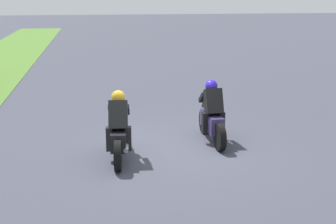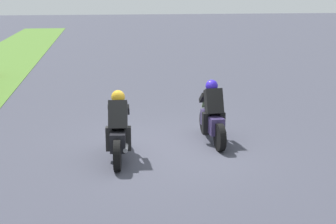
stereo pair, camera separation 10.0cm
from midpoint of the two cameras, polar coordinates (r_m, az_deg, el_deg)
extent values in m
plane|color=#3A3C48|center=(11.21, 0.08, -4.40)|extent=(120.00, 120.00, 0.00)
cylinder|color=black|center=(12.36, 4.12, -1.09)|extent=(0.64, 0.16, 0.64)
cylinder|color=black|center=(11.06, 5.91, -3.00)|extent=(0.64, 0.16, 0.64)
cube|color=#392E59|center=(11.66, 4.99, -1.14)|extent=(1.11, 0.35, 0.40)
ellipsoid|color=#392E59|center=(11.67, 4.89, 0.41)|extent=(0.49, 0.31, 0.24)
cube|color=red|center=(11.18, 5.67, -1.73)|extent=(0.06, 0.16, 0.08)
cylinder|color=#A5A5AD|center=(11.41, 6.21, -2.19)|extent=(0.42, 0.11, 0.10)
cube|color=black|center=(11.43, 5.18, 1.24)|extent=(0.50, 0.41, 0.66)
sphere|color=#2B1BB4|center=(11.57, 4.93, 3.12)|extent=(0.31, 0.31, 0.30)
cube|color=#6D8B54|center=(12.04, 4.40, 1.05)|extent=(0.16, 0.26, 0.23)
cube|color=black|center=(11.49, 4.18, -1.35)|extent=(0.18, 0.15, 0.52)
cube|color=black|center=(11.60, 6.10, -1.25)|extent=(0.18, 0.15, 0.52)
cube|color=black|center=(11.74, 3.84, 1.72)|extent=(0.39, 0.11, 0.31)
cube|color=black|center=(11.83, 5.53, 1.78)|extent=(0.39, 0.11, 0.31)
cylinder|color=black|center=(11.20, -5.92, -2.78)|extent=(0.65, 0.20, 0.64)
cylinder|color=black|center=(9.87, -6.27, -5.18)|extent=(0.65, 0.20, 0.64)
cube|color=black|center=(10.48, -6.11, -2.97)|extent=(1.12, 0.42, 0.40)
ellipsoid|color=black|center=(10.49, -6.13, -1.24)|extent=(0.51, 0.34, 0.24)
cube|color=red|center=(9.99, -6.25, -3.74)|extent=(0.07, 0.16, 0.08)
cylinder|color=#A5A5AD|center=(10.18, -5.28, -4.25)|extent=(0.43, 0.14, 0.10)
cube|color=black|center=(10.24, -6.21, -0.36)|extent=(0.52, 0.44, 0.66)
sphere|color=gold|center=(10.37, -6.20, 1.77)|extent=(0.33, 0.33, 0.30)
cube|color=slate|center=(10.86, -6.03, -0.47)|extent=(0.18, 0.27, 0.23)
cube|color=black|center=(10.38, -7.24, -3.18)|extent=(0.19, 0.16, 0.52)
cube|color=black|center=(10.35, -5.03, -3.16)|extent=(0.19, 0.16, 0.52)
cube|color=black|center=(10.61, -7.09, 0.26)|extent=(0.39, 0.14, 0.31)
cube|color=black|center=(10.59, -5.14, 0.28)|extent=(0.39, 0.14, 0.31)
camera|label=1|loc=(0.05, -90.26, -0.07)|focal=51.33mm
camera|label=2|loc=(0.05, 89.74, 0.07)|focal=51.33mm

